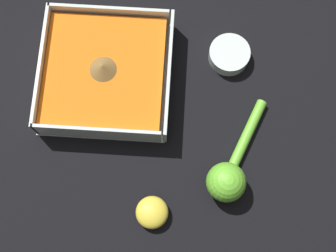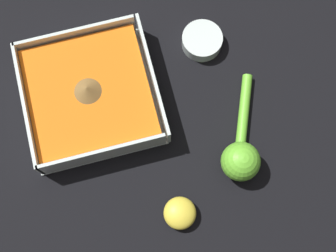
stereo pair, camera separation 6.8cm
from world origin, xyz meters
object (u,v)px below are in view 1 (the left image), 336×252
Objects in this scene: lemon_half at (152,212)px; spice_bowl at (229,55)px; square_dish at (107,74)px; lemon_squeezer at (229,176)px.

spice_bowl is at bearing -22.44° from lemon_half.
lemon_half is (-0.31, 0.13, 0.00)m from spice_bowl.
square_dish is 0.24m from spice_bowl.
square_dish is 0.29m from lemon_squeezer.
square_dish reaches higher than lemon_half.
lemon_squeezer is at bearing -127.52° from square_dish.
lemon_squeezer reaches higher than spice_bowl.
lemon_squeezer is (-0.18, -0.23, 0.01)m from square_dish.
lemon_squeezer is 0.15m from lemon_half.
spice_bowl is at bearing -75.67° from square_dish.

